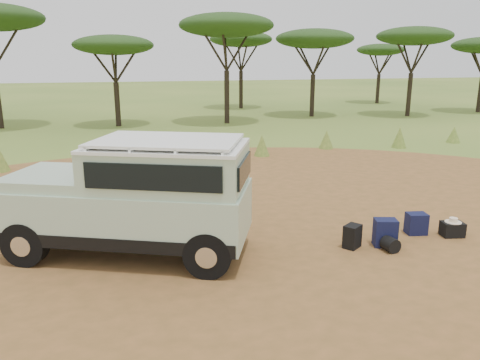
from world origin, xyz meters
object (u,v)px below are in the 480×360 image
object	(u,v)px
backpack_olive	(388,232)
safari_vehicle	(136,200)
backpack_black	(352,236)
hard_case	(452,229)
walking_staff	(121,203)
backpack_navy	(385,233)
duffel_navy	(416,224)

from	to	relation	value
backpack_olive	safari_vehicle	bearing A→B (deg)	163.34
backpack_black	hard_case	world-z (taller)	backpack_black
walking_staff	backpack_olive	distance (m)	5.44
walking_staff	backpack_navy	bearing A→B (deg)	-62.36
backpack_olive	backpack_black	bearing A→B (deg)	176.28
walking_staff	duffel_navy	distance (m)	6.14
safari_vehicle	walking_staff	xyz separation A→B (m)	(-0.26, 1.05, -0.35)
duffel_navy	backpack_olive	bearing A→B (deg)	-152.76
walking_staff	hard_case	distance (m)	6.85
backpack_black	backpack_navy	distance (m)	0.66
hard_case	duffel_navy	bearing A→B (deg)	164.17
backpack_olive	hard_case	world-z (taller)	backpack_olive
safari_vehicle	hard_case	size ratio (longest dim) A/B	11.09
backpack_olive	hard_case	distance (m)	1.46
backpack_black	duffel_navy	xyz separation A→B (m)	(1.66, 0.30, -0.01)
walking_staff	hard_case	xyz separation A→B (m)	(6.56, -1.90, -0.56)
duffel_navy	hard_case	size ratio (longest dim) A/B	1.04
backpack_navy	safari_vehicle	bearing A→B (deg)	-174.24
backpack_navy	duffel_navy	distance (m)	1.08
safari_vehicle	backpack_olive	bearing A→B (deg)	14.77
backpack_black	safari_vehicle	bearing A→B (deg)	133.88
backpack_black	backpack_navy	size ratio (longest dim) A/B	0.84
hard_case	walking_staff	bearing A→B (deg)	174.89
safari_vehicle	backpack_navy	size ratio (longest dim) A/B	8.73
walking_staff	hard_case	bearing A→B (deg)	-56.61
walking_staff	backpack_olive	xyz separation A→B (m)	(5.10, -1.82, -0.49)
backpack_black	hard_case	xyz separation A→B (m)	(2.29, -0.02, -0.08)
backpack_black	backpack_olive	size ratio (longest dim) A/B	1.04
safari_vehicle	hard_case	bearing A→B (deg)	16.20
backpack_black	hard_case	distance (m)	2.29
hard_case	backpack_navy	bearing A→B (deg)	-166.19
backpack_olive	backpack_navy	bearing A→B (deg)	-147.10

